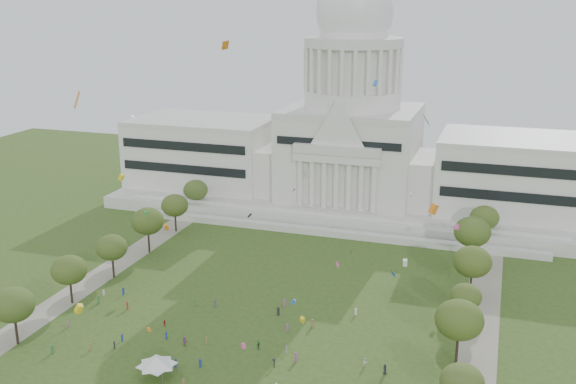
% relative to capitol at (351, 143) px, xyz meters
% --- Properties ---
extents(ground, '(400.00, 400.00, 0.00)m').
position_rel_capitol_xyz_m(ground, '(0.00, -113.59, -22.30)').
color(ground, '#354D1B').
rests_on(ground, ground).
extents(capitol, '(160.00, 64.50, 91.30)m').
position_rel_capitol_xyz_m(capitol, '(0.00, 0.00, 0.00)').
color(capitol, beige).
rests_on(capitol, ground).
extents(path_left, '(8.00, 160.00, 0.04)m').
position_rel_capitol_xyz_m(path_left, '(-48.00, -83.59, -22.28)').
color(path_left, gray).
rests_on(path_left, ground).
extents(path_right, '(8.00, 160.00, 0.04)m').
position_rel_capitol_xyz_m(path_right, '(48.00, -83.59, -22.28)').
color(path_right, gray).
rests_on(path_right, ground).
extents(row_tree_l_1, '(8.86, 8.86, 12.59)m').
position_rel_capitol_xyz_m(row_tree_l_1, '(-44.07, -116.55, -13.34)').
color(row_tree_l_1, black).
rests_on(row_tree_l_1, ground).
extents(row_tree_r_1, '(7.58, 7.58, 10.78)m').
position_rel_capitol_xyz_m(row_tree_r_1, '(46.22, -115.34, -14.64)').
color(row_tree_r_1, black).
rests_on(row_tree_r_1, ground).
extents(row_tree_l_2, '(8.42, 8.42, 11.97)m').
position_rel_capitol_xyz_m(row_tree_l_2, '(-45.04, -96.29, -13.79)').
color(row_tree_l_2, black).
rests_on(row_tree_l_2, ground).
extents(row_tree_r_2, '(9.55, 9.55, 13.58)m').
position_rel_capitol_xyz_m(row_tree_r_2, '(44.17, -96.15, -12.64)').
color(row_tree_r_2, black).
rests_on(row_tree_r_2, ground).
extents(row_tree_l_3, '(8.12, 8.12, 11.55)m').
position_rel_capitol_xyz_m(row_tree_l_3, '(-44.09, -79.67, -14.09)').
color(row_tree_l_3, black).
rests_on(row_tree_l_3, ground).
extents(row_tree_r_3, '(7.01, 7.01, 9.98)m').
position_rel_capitol_xyz_m(row_tree_r_3, '(44.40, -79.10, -15.21)').
color(row_tree_r_3, black).
rests_on(row_tree_r_3, ground).
extents(row_tree_l_4, '(9.29, 9.29, 13.21)m').
position_rel_capitol_xyz_m(row_tree_l_4, '(-44.08, -61.17, -12.90)').
color(row_tree_l_4, black).
rests_on(row_tree_l_4, ground).
extents(row_tree_r_4, '(9.19, 9.19, 13.06)m').
position_rel_capitol_xyz_m(row_tree_r_4, '(44.76, -63.55, -13.01)').
color(row_tree_r_4, black).
rests_on(row_tree_r_4, ground).
extents(row_tree_l_5, '(8.33, 8.33, 11.85)m').
position_rel_capitol_xyz_m(row_tree_l_5, '(-45.22, -42.58, -13.88)').
color(row_tree_l_5, black).
rests_on(row_tree_l_5, ground).
extents(row_tree_r_5, '(9.82, 9.82, 13.96)m').
position_rel_capitol_xyz_m(row_tree_r_5, '(43.49, -43.40, -12.37)').
color(row_tree_r_5, black).
rests_on(row_tree_r_5, ground).
extents(row_tree_l_6, '(8.19, 8.19, 11.64)m').
position_rel_capitol_xyz_m(row_tree_l_6, '(-46.87, -24.45, -14.02)').
color(row_tree_l_6, black).
rests_on(row_tree_l_6, ground).
extents(row_tree_r_6, '(8.42, 8.42, 11.97)m').
position_rel_capitol_xyz_m(row_tree_r_6, '(45.96, -25.46, -13.79)').
color(row_tree_r_6, black).
rests_on(row_tree_r_6, ground).
extents(event_tent, '(9.62, 9.62, 4.45)m').
position_rel_capitol_xyz_m(event_tent, '(-9.96, -118.76, -18.85)').
color(event_tent, '#4C4C4C').
rests_on(event_tent, ground).
extents(person_0, '(1.15, 1.20, 2.07)m').
position_rel_capitol_xyz_m(person_0, '(31.39, -104.18, -21.26)').
color(person_0, '#26262B').
rests_on(person_0, ground).
extents(person_2, '(1.09, 0.93, 1.92)m').
position_rel_capitol_xyz_m(person_2, '(27.22, -102.87, -21.34)').
color(person_2, silver).
rests_on(person_2, ground).
extents(person_3, '(0.83, 1.31, 1.89)m').
position_rel_capitol_xyz_m(person_3, '(10.18, -108.55, -21.35)').
color(person_3, '#26262B').
rests_on(person_3, ground).
extents(person_4, '(0.89, 1.22, 1.87)m').
position_rel_capitol_xyz_m(person_4, '(4.81, -102.86, -21.36)').
color(person_4, '#33723F').
rests_on(person_4, ground).
extents(person_5, '(1.99, 1.39, 2.00)m').
position_rel_capitol_xyz_m(person_5, '(-10.36, -106.36, -21.30)').
color(person_5, '#994C8C').
rests_on(person_5, ground).
extents(person_8, '(0.79, 0.52, 1.56)m').
position_rel_capitol_xyz_m(person_8, '(-18.44, -99.99, -21.52)').
color(person_8, '#B21E1E').
rests_on(person_8, ground).
extents(person_10, '(0.67, 1.03, 1.64)m').
position_rel_capitol_xyz_m(person_10, '(10.81, -102.49, -21.47)').
color(person_10, silver).
rests_on(person_10, ground).
extents(distant_crowd, '(61.28, 39.29, 1.95)m').
position_rel_capitol_xyz_m(distant_crowd, '(-12.18, -98.98, -21.40)').
color(distant_crowd, '#33723F').
rests_on(distant_crowd, ground).
extents(kite_swarm, '(87.68, 101.83, 51.90)m').
position_rel_capitol_xyz_m(kite_swarm, '(3.69, -105.71, 5.71)').
color(kite_swarm, white).
rests_on(kite_swarm, ground).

